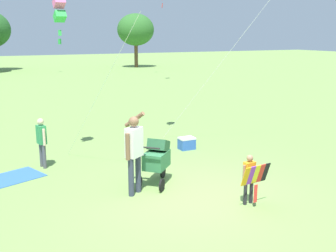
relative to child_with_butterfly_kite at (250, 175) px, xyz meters
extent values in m
plane|color=#75994C|center=(-0.82, 0.76, -0.60)|extent=(120.00, 120.00, 0.00)
cylinder|color=brown|center=(10.35, 32.02, 0.52)|extent=(0.36, 0.36, 2.22)
ellipsoid|color=#2D6628|center=(10.35, 32.02, 3.10)|extent=(3.67, 3.30, 3.12)
cylinder|color=#232328|center=(0.07, 0.04, -0.35)|extent=(0.07, 0.07, 0.49)
cylinder|color=#232328|center=(-0.08, 0.03, -0.35)|extent=(0.07, 0.07, 0.49)
cube|color=orange|center=(0.00, 0.03, 0.08)|extent=(0.23, 0.15, 0.37)
cylinder|color=#A37556|center=(0.13, 0.05, 0.05)|extent=(0.05, 0.05, 0.33)
cylinder|color=#A37556|center=(-0.14, 0.02, 0.05)|extent=(0.05, 0.05, 0.33)
sphere|color=#A37556|center=(0.00, 0.03, 0.34)|extent=(0.13, 0.13, 0.13)
cube|color=black|center=(0.26, -0.12, 0.07)|extent=(0.14, 0.15, 0.39)
cube|color=red|center=(0.14, -0.14, 0.07)|extent=(0.14, 0.15, 0.39)
cube|color=yellow|center=(0.01, -0.15, 0.07)|extent=(0.14, 0.15, 0.39)
cube|color=purple|center=(-0.11, -0.16, 0.07)|extent=(0.14, 0.15, 0.39)
cube|color=#F4A319|center=(-0.23, -0.17, 0.07)|extent=(0.14, 0.15, 0.39)
cube|color=red|center=(0.01, -0.17, -0.32)|extent=(0.08, 0.02, 0.36)
cylinder|color=#33384C|center=(-1.91, 1.41, -0.19)|extent=(0.12, 0.12, 0.81)
cylinder|color=#33384C|center=(-1.70, 1.55, -0.19)|extent=(0.12, 0.12, 0.81)
cube|color=silver|center=(-1.81, 1.48, 0.52)|extent=(0.42, 0.38, 0.61)
cylinder|color=brown|center=(-1.99, 1.36, 0.47)|extent=(0.09, 0.09, 0.54)
cylinder|color=brown|center=(-1.69, 1.71, 0.93)|extent=(0.34, 0.46, 0.38)
sphere|color=brown|center=(-1.81, 1.48, 0.94)|extent=(0.21, 0.21, 0.21)
cylinder|color=black|center=(-0.87, 2.08, -0.46)|extent=(0.23, 0.23, 0.28)
cylinder|color=black|center=(-1.62, 1.70, -0.46)|extent=(0.23, 0.23, 0.28)
cylinder|color=black|center=(-1.25, 1.33, -0.46)|extent=(0.23, 0.23, 0.28)
cube|color=#337247|center=(-1.17, 1.79, -0.04)|extent=(0.76, 0.76, 0.36)
cube|color=#235031|center=(-1.08, 1.88, 0.26)|extent=(0.59, 0.59, 0.35)
cylinder|color=black|center=(-1.49, 1.46, 0.36)|extent=(0.37, 0.37, 0.04)
cube|color=pink|center=(-2.45, 4.91, 3.44)|extent=(0.30, 0.35, 0.31)
cube|color=green|center=(-2.45, 4.91, 3.10)|extent=(0.30, 0.35, 0.31)
cube|color=green|center=(-2.48, 4.87, 2.68)|extent=(0.08, 0.03, 0.14)
cube|color=green|center=(-2.49, 4.94, 2.46)|extent=(0.08, 0.03, 0.14)
cylinder|color=silver|center=(-2.00, 3.27, 1.25)|extent=(0.90, 3.29, 3.69)
cube|color=red|center=(0.72, 5.46, 3.49)|extent=(0.06, 0.08, 0.14)
cylinder|color=silver|center=(1.92, 4.14, 1.75)|extent=(2.40, 2.62, 4.69)
cylinder|color=#4C4C51|center=(-3.21, 3.97, -0.29)|extent=(0.09, 0.09, 0.61)
cylinder|color=#4C4C51|center=(-3.26, 4.15, -0.29)|extent=(0.09, 0.09, 0.61)
cube|color=#2D8C4C|center=(-3.24, 4.06, 0.25)|extent=(0.22, 0.30, 0.46)
cylinder|color=beige|center=(-3.20, 3.90, 0.22)|extent=(0.07, 0.07, 0.41)
cylinder|color=beige|center=(-3.27, 4.22, 0.22)|extent=(0.07, 0.07, 0.41)
sphere|color=beige|center=(-3.24, 4.06, 0.57)|extent=(0.16, 0.16, 0.16)
cube|color=#3366B2|center=(-4.16, 3.54, -0.59)|extent=(1.82, 1.42, 0.02)
cube|color=#2D5BB7|center=(0.76, 3.92, -0.45)|extent=(0.44, 0.32, 0.30)
cube|color=white|center=(0.76, 3.92, -0.27)|extent=(0.45, 0.33, 0.05)
camera|label=1|loc=(-4.63, -5.85, 2.65)|focal=42.85mm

